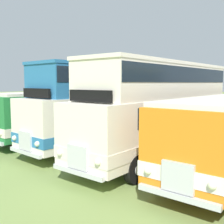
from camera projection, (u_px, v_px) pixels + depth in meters
name	position (u px, v px, depth m)	size (l,w,h in m)	color
bus_first_in_row	(69.00, 111.00, 17.75)	(2.74, 10.26, 2.99)	#237538
bus_second_in_row	(108.00, 102.00, 15.41)	(2.87, 10.26, 4.49)	silver
bus_third_in_row	(162.00, 105.00, 13.25)	(2.70, 10.96, 4.49)	silver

